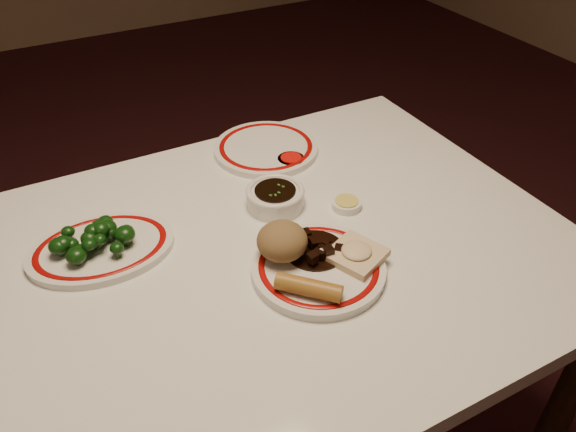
{
  "coord_description": "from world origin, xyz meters",
  "views": [
    {
      "loc": [
        -0.35,
        -0.75,
        1.47
      ],
      "look_at": [
        0.06,
        0.02,
        0.8
      ],
      "focal_mm": 35.0,
      "sensor_mm": 36.0,
      "label": 1
    }
  ],
  "objects_px": {
    "fried_wonton": "(356,254)",
    "stirfry_heap": "(317,248)",
    "broccoli_plate": "(101,248)",
    "soy_bowl": "(275,198)",
    "spring_roll": "(309,287)",
    "dining_table": "(266,284)",
    "main_plate": "(318,268)",
    "rice_mound": "(282,241)",
    "broccoli_pile": "(94,238)"
  },
  "relations": [
    {
      "from": "spring_roll",
      "to": "fried_wonton",
      "type": "bearing_deg",
      "value": -26.74
    },
    {
      "from": "fried_wonton",
      "to": "stirfry_heap",
      "type": "relative_size",
      "value": 1.06
    },
    {
      "from": "dining_table",
      "to": "spring_roll",
      "type": "distance_m",
      "value": 0.2
    },
    {
      "from": "spring_roll",
      "to": "broccoli_pile",
      "type": "bearing_deg",
      "value": 89.94
    },
    {
      "from": "stirfry_heap",
      "to": "dining_table",
      "type": "bearing_deg",
      "value": 137.77
    },
    {
      "from": "fried_wonton",
      "to": "broccoli_pile",
      "type": "height_order",
      "value": "broccoli_pile"
    },
    {
      "from": "spring_roll",
      "to": "soy_bowl",
      "type": "bearing_deg",
      "value": 30.05
    },
    {
      "from": "stirfry_heap",
      "to": "soy_bowl",
      "type": "height_order",
      "value": "stirfry_heap"
    },
    {
      "from": "dining_table",
      "to": "rice_mound",
      "type": "xyz_separation_m",
      "value": [
        0.01,
        -0.05,
        0.14
      ]
    },
    {
      "from": "rice_mound",
      "to": "spring_roll",
      "type": "height_order",
      "value": "rice_mound"
    },
    {
      "from": "dining_table",
      "to": "soy_bowl",
      "type": "height_order",
      "value": "soy_bowl"
    },
    {
      "from": "main_plate",
      "to": "soy_bowl",
      "type": "bearing_deg",
      "value": 83.95
    },
    {
      "from": "spring_roll",
      "to": "broccoli_plate",
      "type": "bearing_deg",
      "value": 89.19
    },
    {
      "from": "rice_mound",
      "to": "broccoli_plate",
      "type": "distance_m",
      "value": 0.35
    },
    {
      "from": "soy_bowl",
      "to": "broccoli_pile",
      "type": "bearing_deg",
      "value": 176.29
    },
    {
      "from": "fried_wonton",
      "to": "broccoli_plate",
      "type": "bearing_deg",
      "value": 147.63
    },
    {
      "from": "main_plate",
      "to": "spring_roll",
      "type": "relative_size",
      "value": 2.8
    },
    {
      "from": "main_plate",
      "to": "broccoli_pile",
      "type": "distance_m",
      "value": 0.43
    },
    {
      "from": "broccoli_pile",
      "to": "rice_mound",
      "type": "bearing_deg",
      "value": -32.15
    },
    {
      "from": "soy_bowl",
      "to": "rice_mound",
      "type": "bearing_deg",
      "value": -112.82
    },
    {
      "from": "main_plate",
      "to": "broccoli_pile",
      "type": "xyz_separation_m",
      "value": [
        -0.35,
        0.25,
        0.03
      ]
    },
    {
      "from": "broccoli_plate",
      "to": "broccoli_pile",
      "type": "height_order",
      "value": "broccoli_pile"
    },
    {
      "from": "spring_roll",
      "to": "fried_wonton",
      "type": "distance_m",
      "value": 0.13
    },
    {
      "from": "stirfry_heap",
      "to": "broccoli_plate",
      "type": "xyz_separation_m",
      "value": [
        -0.36,
        0.21,
        -0.02
      ]
    },
    {
      "from": "fried_wonton",
      "to": "broccoli_pile",
      "type": "relative_size",
      "value": 0.78
    },
    {
      "from": "dining_table",
      "to": "broccoli_plate",
      "type": "xyz_separation_m",
      "value": [
        -0.28,
        0.14,
        0.1
      ]
    },
    {
      "from": "stirfry_heap",
      "to": "broccoli_pile",
      "type": "xyz_separation_m",
      "value": [
        -0.36,
        0.21,
        0.01
      ]
    },
    {
      "from": "main_plate",
      "to": "spring_roll",
      "type": "bearing_deg",
      "value": -133.82
    },
    {
      "from": "main_plate",
      "to": "broccoli_plate",
      "type": "xyz_separation_m",
      "value": [
        -0.34,
        0.25,
        -0.0
      ]
    },
    {
      "from": "rice_mound",
      "to": "fried_wonton",
      "type": "xyz_separation_m",
      "value": [
        0.12,
        -0.07,
        -0.02
      ]
    },
    {
      "from": "broccoli_pile",
      "to": "stirfry_heap",
      "type": "bearing_deg",
      "value": -30.35
    },
    {
      "from": "spring_roll",
      "to": "fried_wonton",
      "type": "relative_size",
      "value": 0.95
    },
    {
      "from": "fried_wonton",
      "to": "soy_bowl",
      "type": "height_order",
      "value": "fried_wonton"
    },
    {
      "from": "broccoli_plate",
      "to": "soy_bowl",
      "type": "distance_m",
      "value": 0.37
    },
    {
      "from": "rice_mound",
      "to": "spring_roll",
      "type": "distance_m",
      "value": 0.11
    },
    {
      "from": "main_plate",
      "to": "broccoli_pile",
      "type": "height_order",
      "value": "broccoli_pile"
    },
    {
      "from": "spring_roll",
      "to": "broccoli_plate",
      "type": "relative_size",
      "value": 0.39
    },
    {
      "from": "rice_mound",
      "to": "broccoli_plate",
      "type": "height_order",
      "value": "rice_mound"
    },
    {
      "from": "dining_table",
      "to": "fried_wonton",
      "type": "height_order",
      "value": "fried_wonton"
    },
    {
      "from": "rice_mound",
      "to": "stirfry_heap",
      "type": "distance_m",
      "value": 0.07
    },
    {
      "from": "rice_mound",
      "to": "spring_roll",
      "type": "relative_size",
      "value": 0.82
    },
    {
      "from": "rice_mound",
      "to": "fried_wonton",
      "type": "bearing_deg",
      "value": -31.24
    },
    {
      "from": "rice_mound",
      "to": "broccoli_pile",
      "type": "height_order",
      "value": "rice_mound"
    },
    {
      "from": "main_plate",
      "to": "rice_mound",
      "type": "relative_size",
      "value": 3.43
    },
    {
      "from": "spring_roll",
      "to": "dining_table",
      "type": "bearing_deg",
      "value": 48.27
    },
    {
      "from": "broccoli_pile",
      "to": "soy_bowl",
      "type": "distance_m",
      "value": 0.37
    },
    {
      "from": "main_plate",
      "to": "spring_roll",
      "type": "xyz_separation_m",
      "value": [
        -0.05,
        -0.06,
        0.02
      ]
    },
    {
      "from": "stirfry_heap",
      "to": "rice_mound",
      "type": "bearing_deg",
      "value": 159.4
    },
    {
      "from": "main_plate",
      "to": "stirfry_heap",
      "type": "distance_m",
      "value": 0.04
    },
    {
      "from": "broccoli_plate",
      "to": "fried_wonton",
      "type": "bearing_deg",
      "value": -32.37
    }
  ]
}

